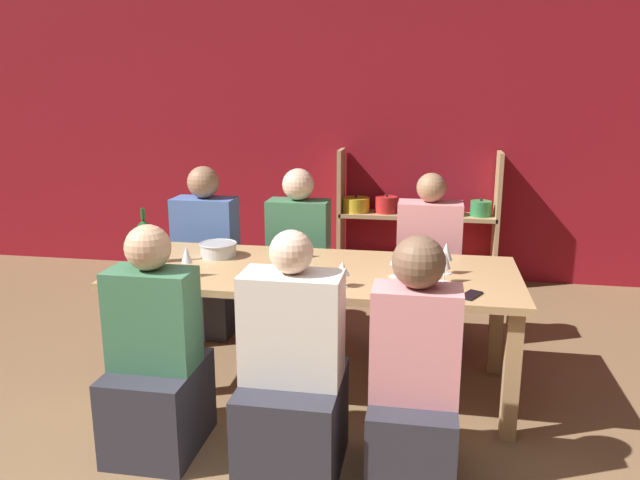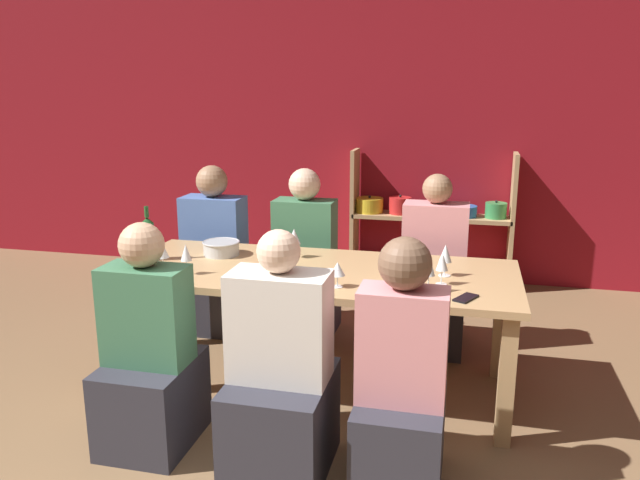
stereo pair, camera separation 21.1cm
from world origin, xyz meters
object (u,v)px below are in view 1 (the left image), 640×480
(cell_phone, at_px, (471,295))
(person_far_c, at_px, (299,276))
(shelf_unit, at_px, (413,236))
(person_far_a, at_px, (207,271))
(wine_glass_white_e, at_px, (396,259))
(wine_glass_white_b, at_px, (434,265))
(person_far_b, at_px, (427,284))
(wine_glass_empty_a, at_px, (161,253))
(person_near_b, at_px, (156,370))
(person_near_c, at_px, (414,393))
(dining_table, at_px, (317,283))
(wine_glass_white_c, at_px, (187,256))
(wine_glass_white_d, at_px, (446,252))
(wine_bottle_green, at_px, (145,240))
(wine_glass_white_a, at_px, (293,237))
(person_near_a, at_px, (293,389))
(mixing_bowl, at_px, (218,249))
(wine_glass_red_a, at_px, (342,269))
(wine_glass_red_b, at_px, (445,261))

(cell_phone, bearing_deg, person_far_c, 135.02)
(shelf_unit, xyz_separation_m, person_far_a, (-1.46, -1.42, 0.01))
(wine_glass_white_e, distance_m, cell_phone, 0.49)
(wine_glass_white_b, bearing_deg, person_far_b, 91.39)
(wine_glass_empty_a, xyz_separation_m, person_far_c, (0.57, 1.03, -0.41))
(wine_glass_white_b, distance_m, wine_glass_empty_a, 1.50)
(cell_phone, height_order, person_near_b, person_near_b)
(person_near_b, bearing_deg, wine_glass_white_e, 32.74)
(person_near_c, bearing_deg, dining_table, 125.52)
(person_far_b, bearing_deg, wine_glass_white_c, 38.61)
(person_far_a, height_order, person_near_c, person_far_a)
(dining_table, bearing_deg, wine_glass_white_d, 3.24)
(wine_bottle_green, relative_size, wine_glass_white_a, 1.82)
(cell_phone, relative_size, person_near_a, 0.14)
(wine_glass_white_a, xyz_separation_m, person_far_a, (-0.78, 0.59, -0.42))
(wine_glass_white_b, bearing_deg, person_far_a, 146.69)
(person_near_c, bearing_deg, cell_phone, 62.34)
(cell_phone, xyz_separation_m, person_far_c, (-1.13, 1.12, -0.30))
(mixing_bowl, distance_m, wine_bottle_green, 0.45)
(wine_glass_empty_a, relative_size, person_far_c, 0.14)
(wine_glass_red_a, bearing_deg, shelf_unit, 83.25)
(person_near_b, xyz_separation_m, person_far_c, (0.38, 1.57, 0.03))
(wine_glass_empty_a, distance_m, person_far_c, 1.24)
(wine_glass_white_c, distance_m, person_near_c, 1.45)
(wine_glass_white_d, distance_m, person_near_a, 1.21)
(wine_glass_white_b, height_order, wine_glass_red_a, wine_glass_white_b)
(wine_glass_red_a, distance_m, wine_glass_red_b, 0.56)
(wine_glass_white_e, xyz_separation_m, person_far_a, (-1.43, 0.87, -0.40))
(wine_bottle_green, distance_m, person_near_a, 1.43)
(mixing_bowl, height_order, person_near_a, person_near_a)
(cell_phone, bearing_deg, wine_glass_white_d, 108.01)
(cell_phone, relative_size, person_far_c, 0.14)
(wine_glass_white_e, bearing_deg, person_near_a, -117.47)
(shelf_unit, xyz_separation_m, person_near_c, (0.10, -3.05, -0.00))
(wine_glass_red_a, bearing_deg, person_near_a, -104.55)
(shelf_unit, relative_size, wine_glass_white_b, 7.59)
(mixing_bowl, height_order, person_far_a, person_far_a)
(mixing_bowl, xyz_separation_m, wine_glass_white_d, (1.38, -0.13, 0.08))
(wine_bottle_green, bearing_deg, person_far_c, 47.56)
(wine_glass_empty_a, xyz_separation_m, person_far_a, (-0.13, 1.04, -0.42))
(shelf_unit, bearing_deg, person_far_b, -84.17)
(wine_bottle_green, height_order, cell_phone, wine_bottle_green)
(wine_glass_red_b, bearing_deg, wine_glass_red_a, -161.99)
(wine_glass_white_b, bearing_deg, wine_glass_red_b, 67.76)
(cell_phone, bearing_deg, mixing_bowl, 161.52)
(wine_glass_red_a, bearing_deg, person_near_b, -150.16)
(person_far_a, height_order, person_near_b, person_far_a)
(wine_glass_white_c, relative_size, wine_glass_white_d, 0.97)
(wine_glass_white_d, relative_size, person_far_b, 0.15)
(wine_glass_white_c, xyz_separation_m, person_near_a, (0.73, -0.59, -0.44))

